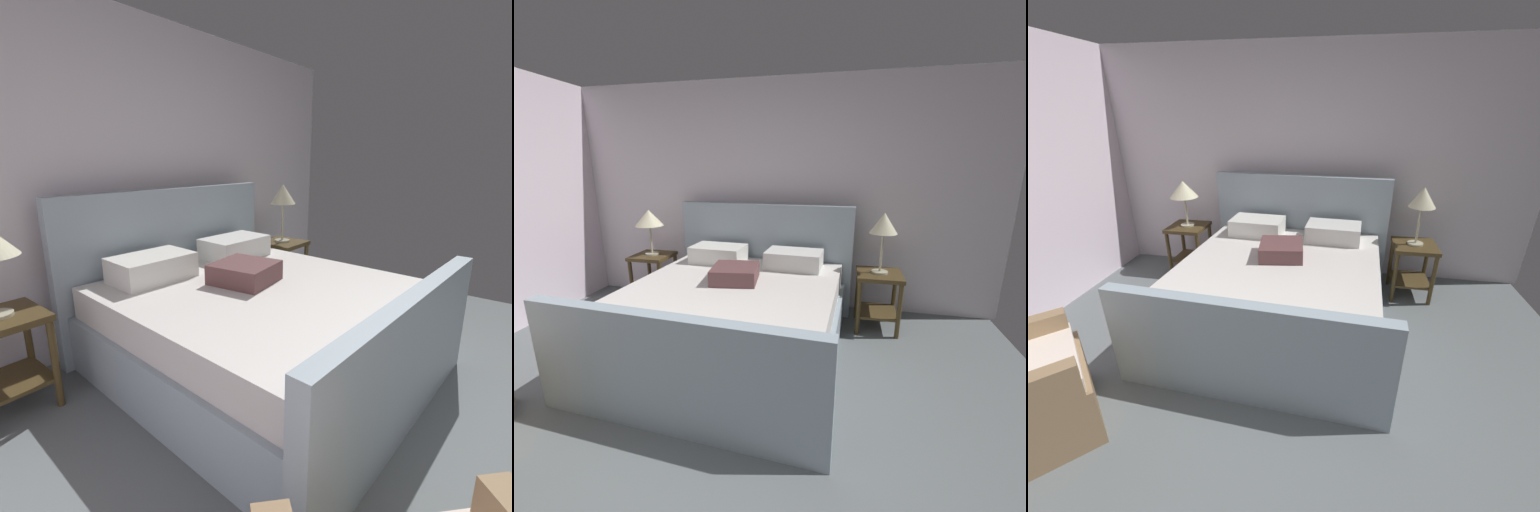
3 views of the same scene
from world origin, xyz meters
TOP-DOWN VIEW (x-y plane):
  - wall_back at (0.00, 2.89)m, footprint 4.95×0.12m
  - bed at (-0.14, 1.67)m, footprint 2.09×2.22m
  - nightstand_right at (1.16, 2.36)m, footprint 0.44×0.44m
  - table_lamp_right at (1.16, 2.36)m, footprint 0.26×0.26m
  - nightstand_left at (-1.46, 2.50)m, footprint 0.44×0.44m

SIDE VIEW (x-z plane):
  - bed at x=-0.14m, z-range -0.26..0.97m
  - nightstand_right at x=1.16m, z-range 0.10..0.70m
  - nightstand_left at x=-1.46m, z-range 0.10..0.70m
  - table_lamp_right at x=1.16m, z-range 0.78..1.39m
  - wall_back at x=0.00m, z-range 0.00..2.56m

